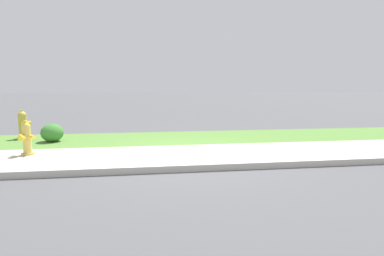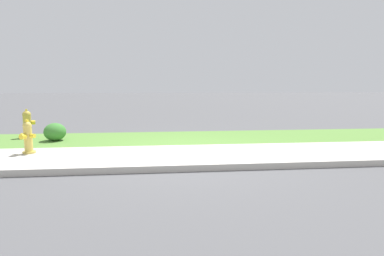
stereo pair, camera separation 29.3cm
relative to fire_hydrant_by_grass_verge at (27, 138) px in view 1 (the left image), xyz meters
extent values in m
plane|color=#515154|center=(3.36, -0.53, -0.36)|extent=(120.00, 120.00, 0.00)
cube|color=#BCB7AD|center=(3.36, -0.53, -0.36)|extent=(18.00, 2.17, 0.01)
cube|color=#568438|center=(3.36, 1.70, -0.36)|extent=(18.00, 2.29, 0.01)
cube|color=#BCB7AD|center=(3.36, -1.69, -0.30)|extent=(18.00, 0.16, 0.12)
cylinder|color=gold|center=(0.00, 0.01, -0.34)|extent=(0.26, 0.26, 0.05)
cylinder|color=gold|center=(0.00, 0.01, -0.03)|extent=(0.17, 0.17, 0.57)
sphere|color=gold|center=(0.00, 0.01, 0.26)|extent=(0.18, 0.18, 0.18)
cube|color=yellow|center=(0.00, 0.01, 0.36)|extent=(0.07, 0.07, 0.06)
cylinder|color=yellow|center=(0.12, -0.04, 0.04)|extent=(0.12, 0.12, 0.09)
cylinder|color=yellow|center=(-0.12, 0.06, 0.04)|extent=(0.12, 0.12, 0.09)
cylinder|color=yellow|center=(-0.05, -0.12, 0.04)|extent=(0.15, 0.14, 0.12)
cylinder|color=gold|center=(-0.92, 2.17, -0.34)|extent=(0.33, 0.33, 0.05)
cylinder|color=gold|center=(-0.92, 2.17, -0.01)|extent=(0.21, 0.21, 0.61)
sphere|color=gold|center=(-0.92, 2.17, 0.30)|extent=(0.22, 0.22, 0.22)
cube|color=yellow|center=(-0.92, 2.17, 0.43)|extent=(0.07, 0.07, 0.06)
cylinder|color=yellow|center=(-0.97, 2.31, 0.07)|extent=(0.12, 0.12, 0.09)
cylinder|color=yellow|center=(-0.86, 2.03, 0.07)|extent=(0.12, 0.12, 0.09)
cylinder|color=yellow|center=(-0.77, 2.23, 0.07)|extent=(0.14, 0.15, 0.12)
ellipsoid|color=#3D7F33|center=(0.03, 1.58, -0.12)|extent=(0.57, 0.57, 0.48)
camera|label=1|loc=(2.61, -6.72, 1.11)|focal=28.00mm
camera|label=2|loc=(2.90, -6.75, 1.11)|focal=28.00mm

